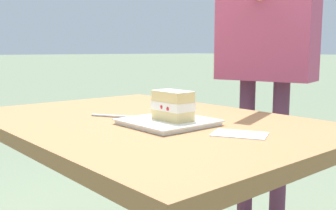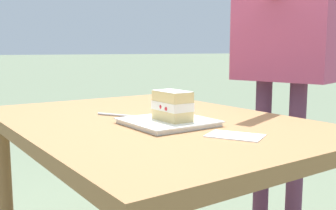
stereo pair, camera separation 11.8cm
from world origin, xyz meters
name	(u,v)px [view 2 (the right image)]	position (x,y,z in m)	size (l,w,h in m)	color
patio_table	(150,151)	(0.00, 0.00, 0.61)	(1.19, 0.83, 0.72)	olive
dessert_plate	(168,122)	(0.12, -0.01, 0.73)	(0.24, 0.24, 0.02)	white
cake_slice	(172,106)	(0.14, -0.01, 0.78)	(0.12, 0.08, 0.09)	#E0C17A
dessert_fork	(122,116)	(-0.08, -0.06, 0.72)	(0.16, 0.10, 0.01)	silver
paper_napkin	(235,136)	(0.36, 0.04, 0.72)	(0.17, 0.15, 0.00)	white
diner_person	(284,22)	(-0.08, 0.75, 1.06)	(0.47, 0.60, 1.59)	#5D3049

